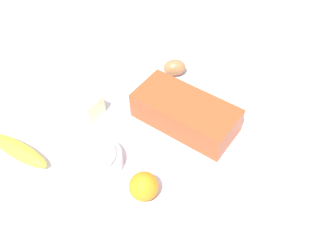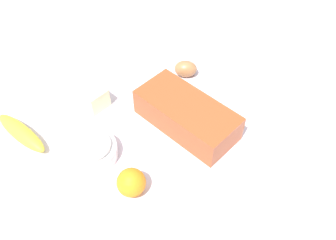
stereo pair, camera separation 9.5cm
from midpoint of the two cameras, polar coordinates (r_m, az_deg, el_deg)
name	(u,v)px [view 2 (the right image)]	position (r m, az deg, el deg)	size (l,w,h in m)	color
ground_plane	(168,132)	(0.99, 2.75, -2.08)	(2.40, 2.40, 0.02)	silver
loaf_pan	(187,115)	(0.97, 5.79, 0.71)	(0.28, 0.14, 0.08)	#9E4723
flour_bowl	(293,122)	(1.03, 21.60, -0.46)	(0.13, 0.13, 0.07)	white
sugar_bowl	(92,149)	(0.91, -9.08, -4.71)	(0.13, 0.13, 0.06)	white
banana	(21,133)	(1.01, -19.71, -2.06)	(0.19, 0.04, 0.04)	yellow
orange_fruit	(131,182)	(0.84, -2.58, -10.02)	(0.07, 0.07, 0.07)	orange
butter_block	(91,96)	(1.04, -9.49, 3.64)	(0.09, 0.06, 0.06)	#F4EDB2
egg_near_butter	(186,69)	(1.13, 5.24, 7.93)	(0.05, 0.05, 0.07)	#A26D42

